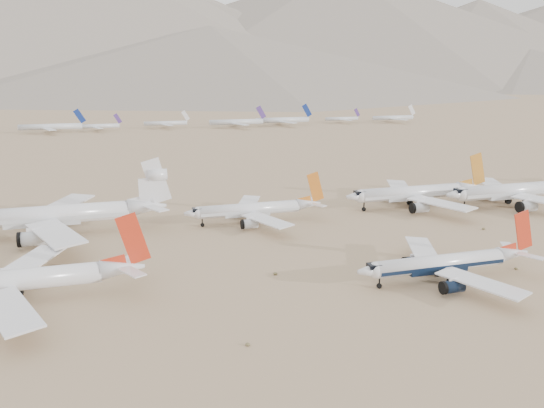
# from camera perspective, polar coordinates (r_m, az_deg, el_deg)

# --- Properties ---
(ground) EXTENTS (7000.00, 7000.00, 0.00)m
(ground) POSITION_cam_1_polar(r_m,az_deg,el_deg) (121.34, 16.43, -8.22)
(ground) COLOR #8F7253
(ground) RESTS_ON ground
(main_airliner) EXTENTS (41.43, 40.47, 14.62)m
(main_airliner) POSITION_cam_1_polar(r_m,az_deg,el_deg) (123.22, 18.34, -6.02)
(main_airliner) COLOR silver
(main_airliner) RESTS_ON ground
(second_airliner) EXTENTS (48.14, 47.05, 17.07)m
(second_airliner) POSITION_cam_1_polar(r_m,az_deg,el_deg) (116.74, -25.55, -7.45)
(second_airliner) COLOR silver
(second_airliner) RESTS_ON ground
(row2_navy_widebody) EXTENTS (53.59, 52.40, 19.06)m
(row2_navy_widebody) POSITION_cam_1_polar(r_m,az_deg,el_deg) (199.00, 24.97, 1.31)
(row2_navy_widebody) COLOR silver
(row2_navy_widebody) RESTS_ON ground
(row2_gold_tail) EXTENTS (49.68, 48.59, 17.69)m
(row2_gold_tail) POSITION_cam_1_polar(r_m,az_deg,el_deg) (185.47, 15.34, 1.17)
(row2_gold_tail) COLOR silver
(row2_gold_tail) RESTS_ON ground
(row2_orange_tail) EXTENTS (41.39, 40.49, 14.76)m
(row2_orange_tail) POSITION_cam_1_polar(r_m,az_deg,el_deg) (160.82, -1.81, -0.57)
(row2_orange_tail) COLOR silver
(row2_orange_tail) RESTS_ON ground
(row2_white_trijet) EXTENTS (59.05, 57.71, 20.92)m
(row2_white_trijet) POSITION_cam_1_polar(r_m,az_deg,el_deg) (159.44, -21.83, -1.02)
(row2_white_trijet) COLOR silver
(row2_white_trijet) RESTS_ON ground
(distant_storage_row) EXTENTS (482.58, 59.27, 15.75)m
(distant_storage_row) POSITION_cam_1_polar(r_m,az_deg,el_deg) (433.05, -11.34, 8.50)
(distant_storage_row) COLOR silver
(distant_storage_row) RESTS_ON ground
(mountain_range) EXTENTS (7354.00, 3024.00, 470.00)m
(mountain_range) POSITION_cam_1_polar(r_m,az_deg,el_deg) (1752.57, -12.72, 18.57)
(mountain_range) COLOR slate
(mountain_range) RESTS_ON ground
(foothills) EXTENTS (4637.50, 1395.00, 155.00)m
(foothills) POSITION_cam_1_polar(r_m,az_deg,el_deg) (1331.36, 10.17, 14.88)
(foothills) COLOR slate
(foothills) RESTS_ON ground
(desert_scrub) EXTENTS (219.83, 121.67, 0.63)m
(desert_scrub) POSITION_cam_1_polar(r_m,az_deg,el_deg) (90.07, 9.95, -15.83)
(desert_scrub) COLOR brown
(desert_scrub) RESTS_ON ground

